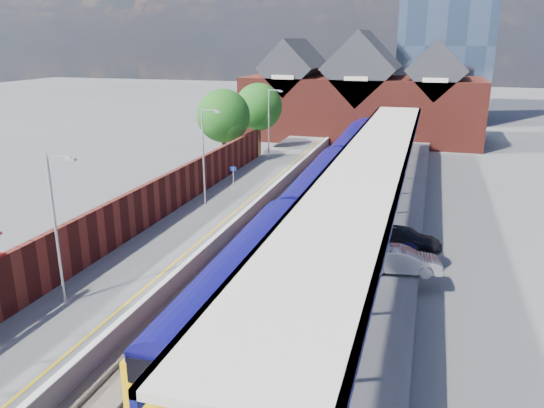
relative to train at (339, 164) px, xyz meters
The scene contains 21 objects.
ground 4.09m from the train, 115.31° to the right, with size 240.00×240.00×0.00m, color #5B5B5E.
ballast_bed 13.41m from the train, 96.47° to the right, with size 6.00×76.00×0.06m, color #473D33.
rails 13.39m from the train, 96.47° to the right, with size 4.51×76.00×0.14m.
left_platform 14.99m from the train, 117.99° to the right, with size 5.00×76.00×1.00m, color #565659.
right_platform 14.00m from the train, 71.09° to the right, with size 6.00×76.00×1.00m, color #565659.
coping_left 14.00m from the train, 109.44° to the right, with size 0.30×76.00×0.05m, color silver.
coping_right 13.31m from the train, 82.82° to the right, with size 0.30×76.00×0.05m, color silver.
yellow_line 14.21m from the train, 111.73° to the right, with size 0.14×76.00×0.01m, color yellow.
train is the anchor object (origin of this frame).
canopy 12.30m from the train, 70.40° to the right, with size 4.50×52.00×4.48m.
lamp_post_b 28.42m from the train, 106.13° to the right, with size 1.48×0.18×7.00m.
lamp_post_c 13.94m from the train, 125.15° to the right, with size 1.48×0.18×7.00m.
lamp_post_d 9.66m from the train, 148.35° to the left, with size 1.48×0.18×7.00m.
platform_sign 11.24m from the train, 125.34° to the right, with size 0.55×0.08×2.50m.
brick_wall 21.84m from the train, 116.06° to the right, with size 0.35×50.00×3.86m.
station_building 25.11m from the train, 93.44° to the left, with size 30.00×12.12×13.78m.
tree_near 12.58m from the train, 166.93° to the left, with size 5.20×5.20×8.10m.
tree_far 15.61m from the train, 135.25° to the left, with size 5.20×5.20×8.10m.
parked_car_silver 20.39m from the train, 71.18° to the right, with size 1.43×4.09×1.35m, color #B8B7BD.
parked_car_dark 17.12m from the train, 67.48° to the right, with size 1.71×4.21×1.22m, color black.
parked_car_blue 16.69m from the train, 69.36° to the right, with size 1.77×3.83×1.07m, color navy.
Camera 1 is at (8.91, -12.25, 12.54)m, focal length 35.00 mm.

